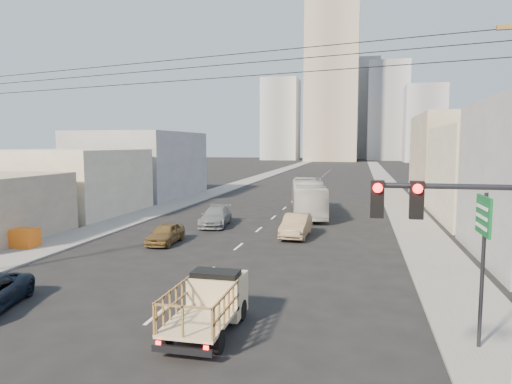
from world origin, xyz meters
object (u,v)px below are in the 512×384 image
at_px(green_sign, 483,233).
at_px(crate_stack, 22,238).
at_px(sedan_grey, 216,217).
at_px(sedan_brown, 166,233).
at_px(traffic_signal, 474,260).
at_px(flatbed_pickup, 208,300).
at_px(city_bus, 308,197).
at_px(sedan_tan, 296,226).

height_order(green_sign, crate_stack, green_sign).
height_order(sedan_grey, green_sign, green_sign).
height_order(sedan_brown, traffic_signal, traffic_signal).
xyz_separation_m(flatbed_pickup, city_bus, (0.44, 27.04, 0.53)).
relative_size(traffic_signal, green_sign, 1.20).
bearing_deg(green_sign, traffic_signal, -105.55).
xyz_separation_m(flatbed_pickup, crate_stack, (-15.41, 9.43, -0.40)).
relative_size(sedan_brown, sedan_tan, 0.82).
bearing_deg(crate_stack, sedan_brown, 22.47).
height_order(sedan_brown, green_sign, green_sign).
height_order(city_bus, crate_stack, city_bus).
relative_size(sedan_grey, crate_stack, 2.80).
height_order(sedan_tan, traffic_signal, traffic_signal).
bearing_deg(city_bus, traffic_signal, -86.67).
height_order(city_bus, green_sign, green_sign).
bearing_deg(sedan_tan, green_sign, -62.26).
relative_size(city_bus, crate_stack, 6.47).
bearing_deg(sedan_tan, sedan_grey, 158.89).
xyz_separation_m(sedan_brown, sedan_grey, (1.17, 6.99, 0.06)).
distance_m(traffic_signal, crate_stack, 26.93).
bearing_deg(crate_stack, sedan_grey, 48.12).
relative_size(city_bus, sedan_brown, 2.97).
bearing_deg(traffic_signal, sedan_grey, 119.03).
relative_size(sedan_tan, crate_stack, 2.65).
height_order(city_bus, sedan_tan, city_bus).
distance_m(city_bus, sedan_tan, 10.19).
relative_size(sedan_tan, green_sign, 0.96).
bearing_deg(green_sign, sedan_brown, 142.50).
distance_m(flatbed_pickup, traffic_signal, 9.15).
bearing_deg(green_sign, sedan_grey, 127.63).
distance_m(city_bus, sedan_grey, 9.84).
xyz_separation_m(flatbed_pickup, traffic_signal, (7.36, -4.55, 2.98)).
relative_size(city_bus, traffic_signal, 1.94).
distance_m(flatbed_pickup, city_bus, 27.04).
bearing_deg(sedan_brown, traffic_signal, -51.78).
height_order(flatbed_pickup, sedan_tan, flatbed_pickup).
bearing_deg(crate_stack, city_bus, 47.99).
height_order(traffic_signal, crate_stack, traffic_signal).
xyz_separation_m(sedan_tan, green_sign, (8.02, -16.42, 2.96)).
bearing_deg(sedan_grey, traffic_signal, -67.84).
height_order(flatbed_pickup, traffic_signal, traffic_signal).
height_order(sedan_brown, sedan_tan, sedan_tan).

